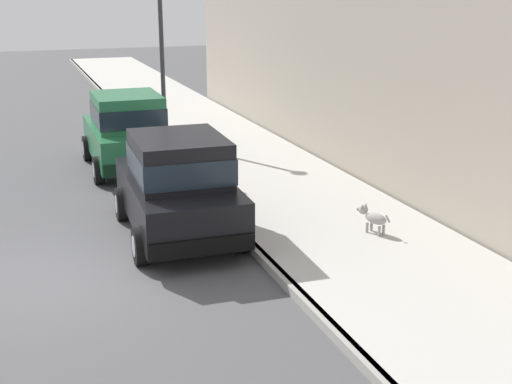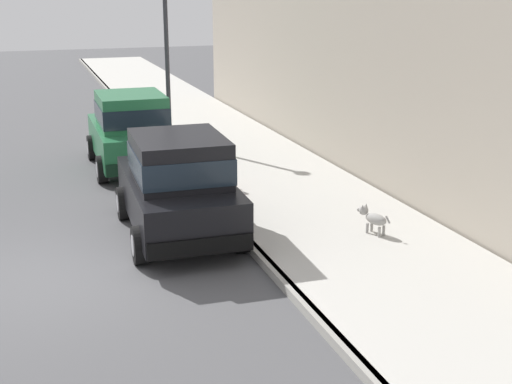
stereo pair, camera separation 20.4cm
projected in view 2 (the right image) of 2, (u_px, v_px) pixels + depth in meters
ground_plane at (58, 276)px, 10.54m from camera, size 80.00×80.00×0.00m
curb at (251, 247)px, 11.52m from camera, size 0.16×64.00×0.14m
sidewalk at (346, 235)px, 12.08m from camera, size 3.60×64.00×0.14m
car_black_hatchback at (178, 184)px, 11.93m from camera, size 2.05×3.86×1.88m
car_green_hatchback at (131, 130)px, 16.43m from camera, size 1.98×3.81×1.88m
dog_grey at (373, 218)px, 11.87m from camera, size 0.36×0.72×0.49m
fire_hydrant at (221, 172)px, 14.61m from camera, size 0.34×0.24×0.72m
street_lamp at (166, 41)px, 18.16m from camera, size 0.36×0.36×4.42m
building_facade at (330, 73)px, 16.92m from camera, size 0.50×20.00×4.49m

